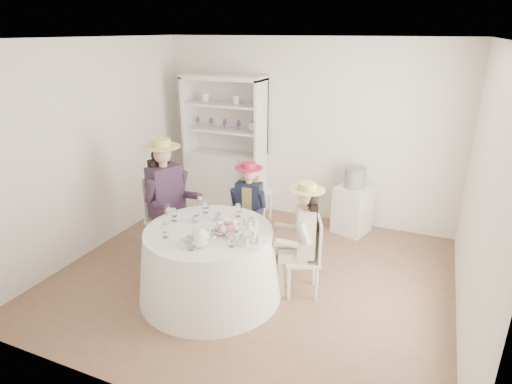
% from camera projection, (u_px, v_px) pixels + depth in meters
% --- Properties ---
extents(ground, '(4.50, 4.50, 0.00)m').
position_uv_depth(ground, '(253.00, 276.00, 5.15)').
color(ground, brown).
rests_on(ground, ground).
extents(ceiling, '(4.50, 4.50, 0.00)m').
position_uv_depth(ceiling, '(252.00, 38.00, 4.19)').
color(ceiling, white).
rests_on(ceiling, wall_back).
extents(wall_back, '(4.50, 0.00, 4.50)m').
position_uv_depth(wall_back, '(306.00, 132.00, 6.39)').
color(wall_back, white).
rests_on(wall_back, ground).
extents(wall_front, '(4.50, 0.00, 4.50)m').
position_uv_depth(wall_front, '(137.00, 251.00, 2.95)').
color(wall_front, white).
rests_on(wall_front, ground).
extents(wall_left, '(0.00, 4.50, 4.50)m').
position_uv_depth(wall_left, '(92.00, 148.00, 5.49)').
color(wall_left, white).
rests_on(wall_left, ground).
extents(wall_right, '(0.00, 4.50, 4.50)m').
position_uv_depth(wall_right, '(481.00, 199.00, 3.85)').
color(wall_right, white).
rests_on(wall_right, ground).
extents(tea_table, '(1.57, 1.57, 0.79)m').
position_uv_depth(tea_table, '(210.00, 262.00, 4.68)').
color(tea_table, white).
rests_on(tea_table, ground).
extents(hutch, '(1.44, 0.93, 2.15)m').
position_uv_depth(hutch, '(226.00, 164.00, 6.85)').
color(hutch, silver).
rests_on(hutch, ground).
extents(side_table, '(0.56, 0.56, 0.69)m').
position_uv_depth(side_table, '(352.00, 210.00, 6.18)').
color(side_table, silver).
rests_on(side_table, ground).
extents(hatbox, '(0.37, 0.37, 0.29)m').
position_uv_depth(hatbox, '(355.00, 178.00, 6.00)').
color(hatbox, black).
rests_on(hatbox, side_table).
extents(guest_left, '(0.65, 0.59, 1.57)m').
position_uv_depth(guest_left, '(167.00, 194.00, 5.27)').
color(guest_left, silver).
rests_on(guest_left, ground).
extents(guest_mid, '(0.46, 0.48, 1.25)m').
position_uv_depth(guest_mid, '(249.00, 204.00, 5.44)').
color(guest_mid, silver).
rests_on(guest_mid, ground).
extents(guest_right, '(0.54, 0.49, 1.31)m').
position_uv_depth(guest_right, '(303.00, 233.00, 4.59)').
color(guest_right, silver).
rests_on(guest_right, ground).
extents(spare_chair, '(0.55, 0.55, 0.98)m').
position_uv_depth(spare_chair, '(252.00, 188.00, 6.51)').
color(spare_chair, silver).
rests_on(spare_chair, ground).
extents(teacup_a, '(0.08, 0.08, 0.06)m').
position_uv_depth(teacup_a, '(196.00, 219.00, 4.72)').
color(teacup_a, white).
rests_on(teacup_a, tea_table).
extents(teacup_b, '(0.10, 0.10, 0.07)m').
position_uv_depth(teacup_b, '(218.00, 217.00, 4.76)').
color(teacup_b, white).
rests_on(teacup_b, tea_table).
extents(teacup_c, '(0.10, 0.10, 0.07)m').
position_uv_depth(teacup_c, '(236.00, 228.00, 4.50)').
color(teacup_c, white).
rests_on(teacup_c, tea_table).
extents(flower_bowl, '(0.29, 0.29, 0.06)m').
position_uv_depth(flower_bowl, '(225.00, 231.00, 4.44)').
color(flower_bowl, white).
rests_on(flower_bowl, tea_table).
extents(flower_arrangement, '(0.20, 0.20, 0.07)m').
position_uv_depth(flower_arrangement, '(225.00, 226.00, 4.41)').
color(flower_arrangement, pink).
rests_on(flower_arrangement, tea_table).
extents(table_teapot, '(0.27, 0.19, 0.21)m').
position_uv_depth(table_teapot, '(200.00, 238.00, 4.17)').
color(table_teapot, white).
rests_on(table_teapot, tea_table).
extents(sandwich_plate, '(0.28, 0.28, 0.06)m').
position_uv_depth(sandwich_plate, '(191.00, 241.00, 4.26)').
color(sandwich_plate, white).
rests_on(sandwich_plate, tea_table).
extents(cupcake_stand, '(0.26, 0.26, 0.24)m').
position_uv_depth(cupcake_stand, '(250.00, 235.00, 4.24)').
color(cupcake_stand, white).
rests_on(cupcake_stand, tea_table).
extents(stemware_set, '(0.97, 0.97, 0.15)m').
position_uv_depth(stemware_set, '(208.00, 223.00, 4.51)').
color(stemware_set, white).
rests_on(stemware_set, tea_table).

